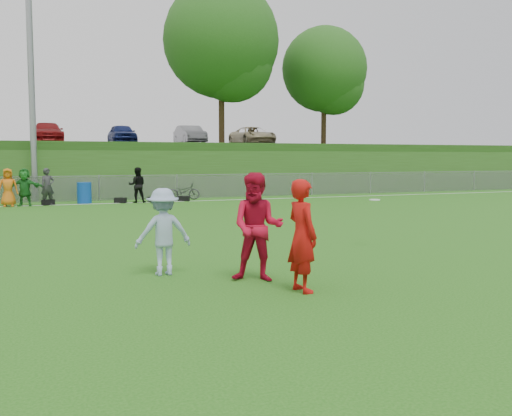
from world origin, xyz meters
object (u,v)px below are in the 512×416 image
player_blue (163,232)px  frisbee (375,200)px  player_red_left (302,236)px  bicycle (184,191)px  recycling_bin (84,193)px  player_red_center (257,227)px

player_blue → frisbee: 5.63m
player_red_left → bicycle: bearing=-15.6°
frisbee → recycling_bin: size_ratio=0.26×
recycling_bin → bicycle: bearing=4.9°
player_red_left → recycling_bin: size_ratio=1.84×
player_red_left → player_red_center: (-0.38, 1.00, 0.04)m
player_red_left → player_blue: 2.81m
frisbee → player_red_left: bearing=-136.7°
player_blue → recycling_bin: 17.71m
bicycle → frisbee: bearing=-172.9°
recycling_bin → frisbee: bearing=-72.0°
player_red_center → bicycle: player_red_center is taller
player_red_left → bicycle: (3.29, 20.28, -0.49)m
player_red_center → player_blue: (-1.43, 1.14, -0.15)m
player_red_center → recycling_bin: 18.90m
player_red_left → player_red_center: size_ratio=0.96×
player_red_center → player_blue: bearing=170.8°
player_red_center → recycling_bin: (-1.27, 18.85, -0.46)m
player_blue → frisbee: size_ratio=6.18×
player_red_left → player_blue: (-1.81, 2.14, -0.11)m
player_red_left → player_red_center: bearing=14.4°
bicycle → player_blue: bearing=170.1°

